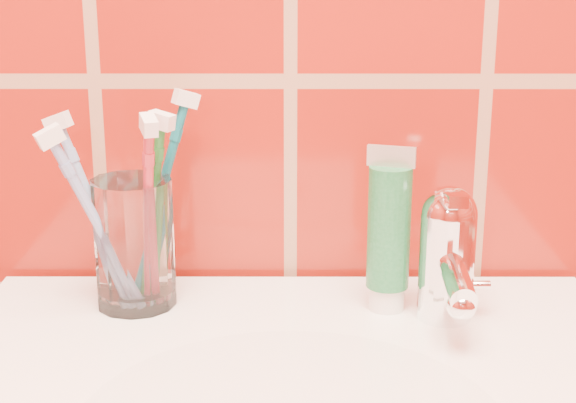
{
  "coord_description": "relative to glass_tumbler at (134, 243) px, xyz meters",
  "views": [
    {
      "loc": [
        -0.0,
        0.38,
        1.17
      ],
      "look_at": [
        -0.0,
        1.08,
        0.96
      ],
      "focal_mm": 55.0,
      "sensor_mm": 36.0,
      "label": 1
    }
  ],
  "objects": [
    {
      "name": "glass_tumbler",
      "position": [
        0.0,
        0.0,
        0.0
      ],
      "size": [
        0.08,
        0.08,
        0.12
      ],
      "primitive_type": "cylinder",
      "rotation": [
        0.0,
        0.0,
        -0.11
      ],
      "color": "white",
      "rests_on": "pedestal_sink"
    },
    {
      "name": "toothpaste_tube",
      "position": [
        0.23,
        -0.01,
        0.01
      ],
      "size": [
        0.04,
        0.04,
        0.15
      ],
      "rotation": [
        0.0,
        0.0,
        -0.29
      ],
      "color": "white",
      "rests_on": "pedestal_sink"
    },
    {
      "name": "faucet",
      "position": [
        0.27,
        -0.03,
        0.01
      ],
      "size": [
        0.05,
        0.11,
        0.12
      ],
      "color": "white",
      "rests_on": "pedestal_sink"
    },
    {
      "name": "toothbrush_0",
      "position": [
        -0.03,
        -0.0,
        0.03
      ],
      "size": [
        0.11,
        0.1,
        0.18
      ],
      "primitive_type": null,
      "rotation": [
        0.36,
        0.0,
        -1.8
      ],
      "color": "#759AD1",
      "rests_on": "glass_tumbler"
    },
    {
      "name": "toothbrush_1",
      "position": [
        0.02,
        0.02,
        0.04
      ],
      "size": [
        0.13,
        0.12,
        0.2
      ],
      "primitive_type": null,
      "rotation": [
        0.32,
        0.0,
        2.08
      ],
      "color": "#0D6070",
      "rests_on": "glass_tumbler"
    },
    {
      "name": "toothbrush_2",
      "position": [
        -0.03,
        -0.03,
        0.03
      ],
      "size": [
        0.15,
        0.13,
        0.19
      ],
      "primitive_type": null,
      "rotation": [
        0.41,
        0.0,
        -1.07
      ],
      "color": "#728FCB",
      "rests_on": "glass_tumbler"
    },
    {
      "name": "toothbrush_3",
      "position": [
        0.02,
        -0.02,
        0.03
      ],
      "size": [
        0.07,
        0.11,
        0.2
      ],
      "primitive_type": null,
      "rotation": [
        0.25,
        0.0,
        0.36
      ],
      "color": "#A62331",
      "rests_on": "glass_tumbler"
    },
    {
      "name": "toothbrush_4",
      "position": [
        0.02,
        0.0,
        0.03
      ],
      "size": [
        0.08,
        0.07,
        0.19
      ],
      "primitive_type": null,
      "rotation": [
        0.17,
        0.0,
        1.11
      ],
      "color": "#1E7028",
      "rests_on": "glass_tumbler"
    }
  ]
}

